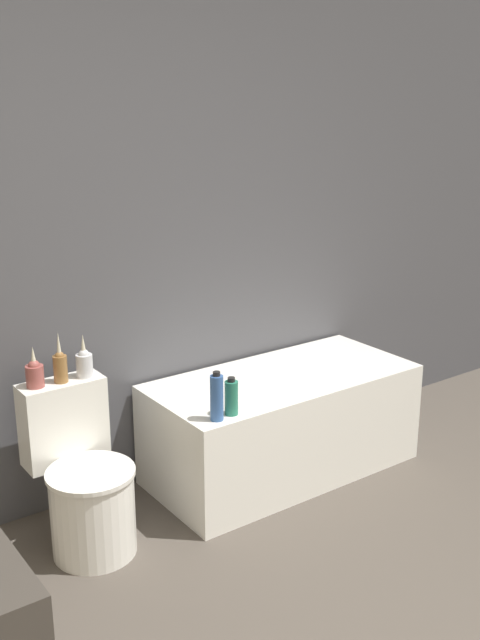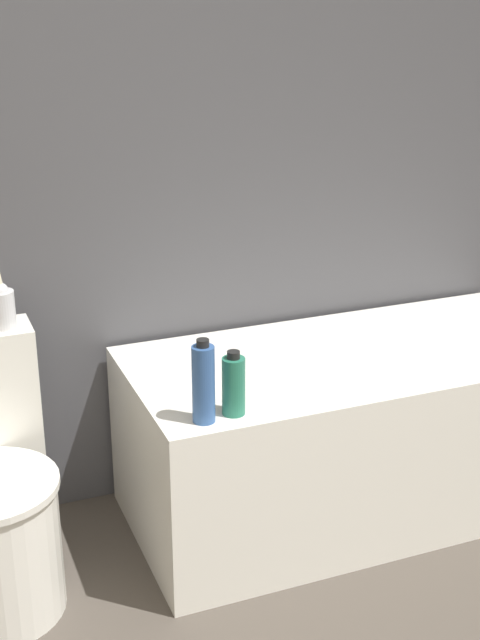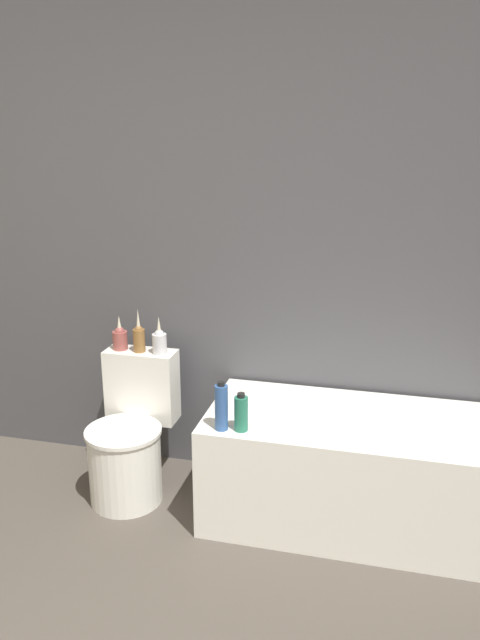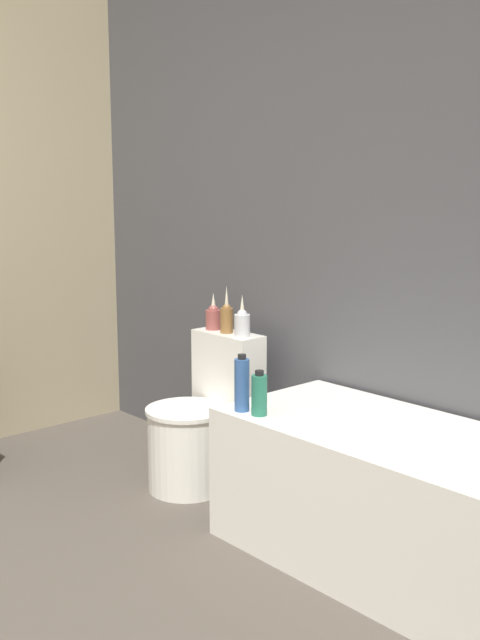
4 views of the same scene
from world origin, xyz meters
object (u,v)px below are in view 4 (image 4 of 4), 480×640
at_px(vase_bronze, 242,322).
at_px(shampoo_bottle_short, 259,395).
at_px(vase_gold, 213,317).
at_px(vase_silver, 227,317).
at_px(bathtub, 399,501).
at_px(toilet, 199,425).
at_px(shampoo_bottle_tall, 242,384).

distance_m(vase_bronze, shampoo_bottle_short, 0.69).
xyz_separation_m(vase_gold, shampoo_bottle_short, (0.76, -0.41, -0.16)).
bearing_deg(vase_bronze, vase_silver, 179.35).
xyz_separation_m(bathtub, vase_silver, (-1.16, 0.15, 0.53)).
relative_size(toilet, shampoo_bottle_tall, 3.14).
xyz_separation_m(vase_silver, vase_bronze, (0.11, -0.00, -0.01)).
height_order(vase_bronze, shampoo_bottle_short, vase_bronze).
distance_m(vase_silver, shampoo_bottle_short, 0.78).
height_order(bathtub, vase_gold, vase_gold).
xyz_separation_m(bathtub, vase_gold, (-1.27, 0.16, 0.52)).
height_order(vase_gold, vase_bronze, vase_bronze).
relative_size(vase_bronze, shampoo_bottle_tall, 0.87).
bearing_deg(bathtub, vase_bronze, 171.88).
distance_m(vase_silver, shampoo_bottle_tall, 0.71).
height_order(bathtub, toilet, toilet).
bearing_deg(shampoo_bottle_tall, bathtub, 23.54).
bearing_deg(bathtub, vase_gold, 172.74).
bearing_deg(vase_bronze, vase_gold, 176.71).
xyz_separation_m(vase_gold, vase_bronze, (0.23, -0.01, 0.00)).
distance_m(vase_bronze, shampoo_bottle_tall, 0.62).
bearing_deg(toilet, shampoo_bottle_short, -18.65).
relative_size(toilet, vase_gold, 3.92).
distance_m(toilet, shampoo_bottle_short, 0.76).
relative_size(shampoo_bottle_tall, shampoo_bottle_short, 1.28).
relative_size(vase_gold, shampoo_bottle_short, 1.03).
bearing_deg(toilet, vase_silver, 90.00).
distance_m(toilet, vase_bronze, 0.54).
height_order(vase_silver, shampoo_bottle_tall, vase_silver).
height_order(bathtub, shampoo_bottle_short, shampoo_bottle_short).
bearing_deg(shampoo_bottle_short, bathtub, 26.06).
height_order(toilet, vase_silver, vase_silver).
height_order(vase_silver, shampoo_bottle_short, vase_silver).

